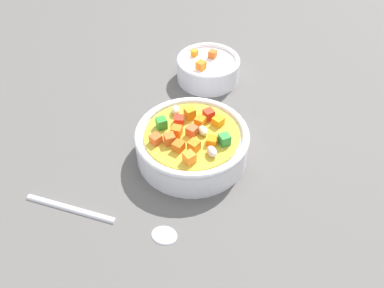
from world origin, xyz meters
The scene contains 4 objects.
ground_plane centered at (0.00, 0.00, -1.00)cm, with size 140.00×140.00×2.00cm, color #565451.
soup_bowl_main centered at (0.00, -0.01, 2.51)cm, with size 15.57×15.57×5.63cm.
spoon centered at (9.86, -11.30, 0.41)cm, with size 9.35×19.27×0.87cm.
side_bowl_small centered at (-18.12, 4.36, 2.18)cm, with size 10.77×10.77×4.87cm.
Camera 1 is at (37.71, -3.32, 40.26)cm, focal length 36.43 mm.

